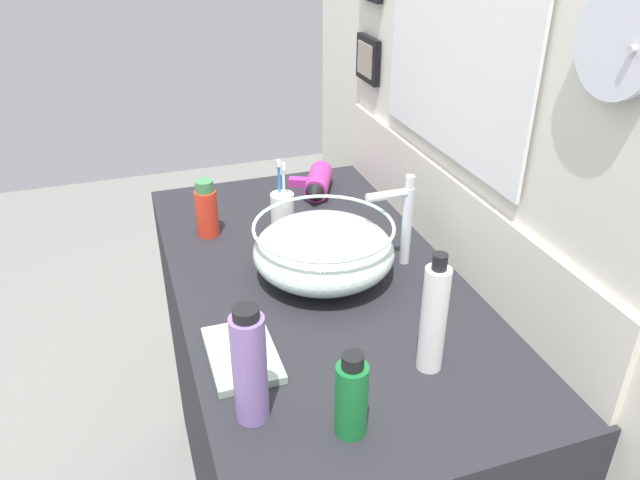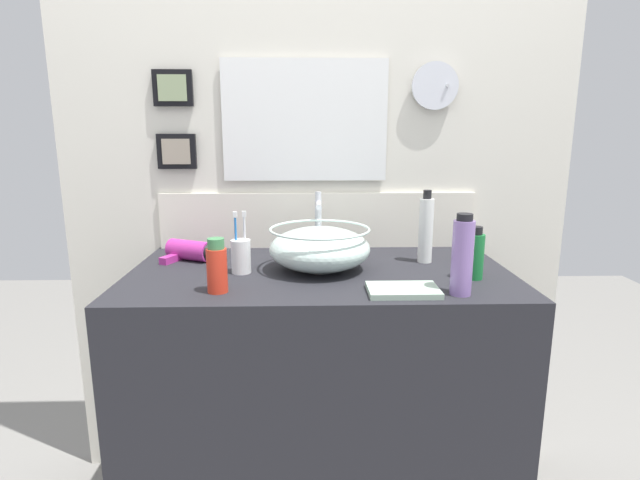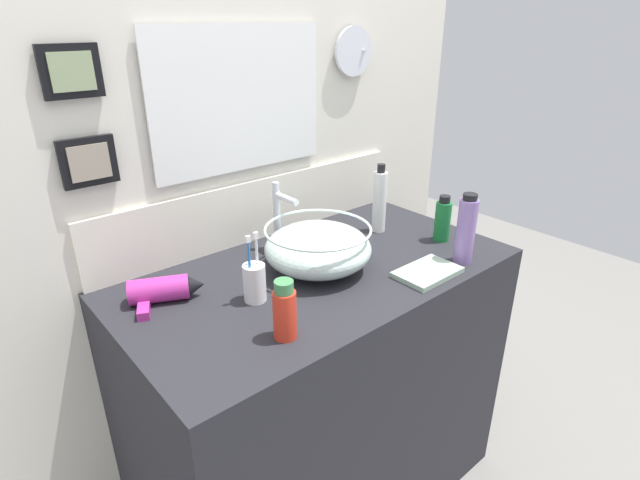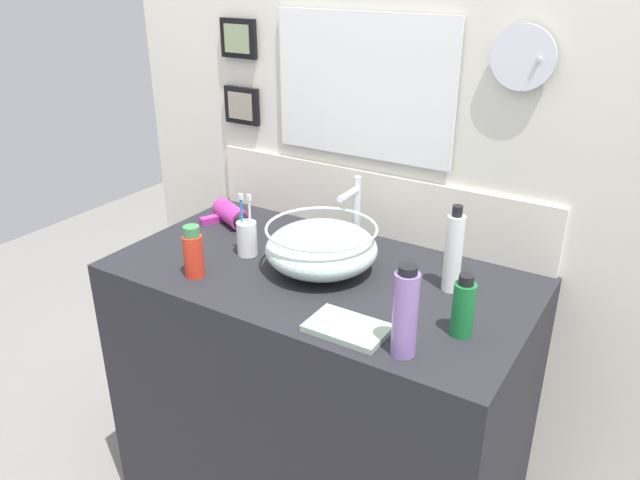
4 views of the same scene
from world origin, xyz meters
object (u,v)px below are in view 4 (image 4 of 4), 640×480
object	(u,v)px
soap_dispenser	(193,253)
hand_towel	(347,328)
glass_bowl_sink	(322,248)
hair_drier	(232,216)
lotion_bottle	(405,313)
shampoo_bottle	(453,252)
toothbrush_cup	(247,238)
spray_bottle	(463,308)
faucet	(355,208)

from	to	relation	value
soap_dispenser	hand_towel	world-z (taller)	soap_dispenser
glass_bowl_sink	hair_drier	world-z (taller)	glass_bowl_sink
hair_drier	glass_bowl_sink	bearing A→B (deg)	-16.22
lotion_bottle	shampoo_bottle	size ratio (longest dim) A/B	0.91
hair_drier	hand_towel	xyz separation A→B (m)	(0.66, -0.37, -0.03)
glass_bowl_sink	hair_drier	xyz separation A→B (m)	(-0.44, 0.13, -0.04)
toothbrush_cup	hand_towel	xyz separation A→B (m)	(0.47, -0.21, -0.05)
spray_bottle	soap_dispenser	size ratio (longest dim) A/B	1.05
soap_dispenser	lotion_bottle	bearing A→B (deg)	-3.28
glass_bowl_sink	toothbrush_cup	xyz separation A→B (m)	(-0.25, -0.03, -0.02)
shampoo_bottle	hand_towel	world-z (taller)	shampoo_bottle
glass_bowl_sink	spray_bottle	world-z (taller)	spray_bottle
shampoo_bottle	soap_dispenser	xyz separation A→B (m)	(-0.65, -0.31, -0.04)
lotion_bottle	soap_dispenser	size ratio (longest dim) A/B	1.47
faucet	shampoo_bottle	distance (m)	0.37
glass_bowl_sink	lotion_bottle	xyz separation A→B (m)	(0.38, -0.26, 0.04)
toothbrush_cup	shampoo_bottle	size ratio (longest dim) A/B	0.80
soap_dispenser	toothbrush_cup	bearing A→B (deg)	77.77
hair_drier	soap_dispenser	size ratio (longest dim) A/B	1.38
faucet	hair_drier	world-z (taller)	faucet
glass_bowl_sink	soap_dispenser	bearing A→B (deg)	-143.12
faucet	lotion_bottle	size ratio (longest dim) A/B	1.01
faucet	hair_drier	distance (m)	0.45
glass_bowl_sink	soap_dispenser	size ratio (longest dim) A/B	2.12
toothbrush_cup	spray_bottle	size ratio (longest dim) A/B	1.23
toothbrush_cup	spray_bottle	xyz separation A→B (m)	(0.71, -0.08, 0.02)
spray_bottle	hand_towel	distance (m)	0.28
glass_bowl_sink	lotion_bottle	size ratio (longest dim) A/B	1.44
glass_bowl_sink	soap_dispenser	distance (m)	0.37
glass_bowl_sink	shampoo_bottle	size ratio (longest dim) A/B	1.31
faucet	spray_bottle	xyz separation A→B (m)	(0.46, -0.30, -0.06)
glass_bowl_sink	faucet	distance (m)	0.20
spray_bottle	shampoo_bottle	world-z (taller)	shampoo_bottle
glass_bowl_sink	spray_bottle	xyz separation A→B (m)	(0.46, -0.11, 0.00)
glass_bowl_sink	hair_drier	size ratio (longest dim) A/B	1.53
shampoo_bottle	hand_towel	bearing A→B (deg)	-112.42
shampoo_bottle	spray_bottle	bearing A→B (deg)	-62.38
glass_bowl_sink	hair_drier	distance (m)	0.46
lotion_bottle	toothbrush_cup	bearing A→B (deg)	159.99
faucet	toothbrush_cup	size ratio (longest dim) A/B	1.15
shampoo_bottle	faucet	bearing A→B (deg)	163.63
hair_drier	hand_towel	size ratio (longest dim) A/B	1.08
faucet	toothbrush_cup	distance (m)	0.34
hair_drier	hand_towel	distance (m)	0.76
faucet	lotion_bottle	world-z (taller)	faucet
hand_towel	lotion_bottle	bearing A→B (deg)	-5.64
lotion_bottle	hand_towel	bearing A→B (deg)	174.36
faucet	lotion_bottle	bearing A→B (deg)	-50.05
spray_bottle	hand_towel	bearing A→B (deg)	-151.26
hair_drier	spray_bottle	xyz separation A→B (m)	(0.90, -0.24, 0.04)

